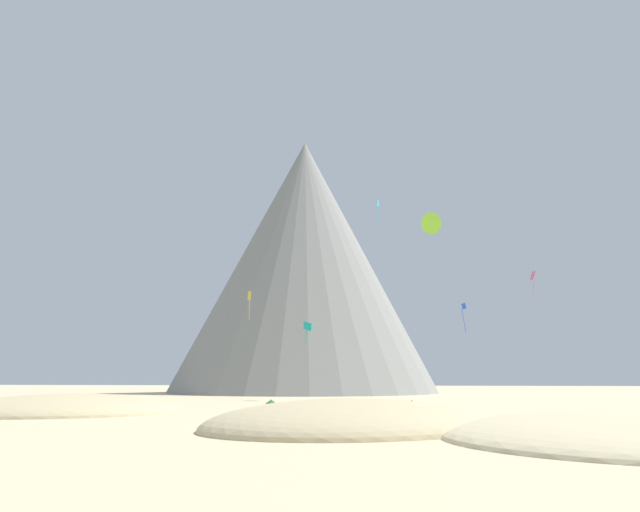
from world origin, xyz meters
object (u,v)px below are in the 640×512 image
bush_near_right (395,407)px  bush_far_right (251,418)px  kite_lime_mid (431,223)px  kite_teal_low (308,327)px  kite_gold_mid (249,300)px  kite_rainbow_mid (533,278)px  bush_near_left (412,406)px  bush_mid_center (346,409)px  rock_massif (304,267)px  kite_cyan_high (378,208)px  bush_far_left (331,403)px  bush_low_patch (271,404)px  kite_blue_low (464,312)px

bush_near_right → bush_far_right: 18.47m
kite_lime_mid → kite_teal_low: kite_lime_mid is taller
kite_gold_mid → kite_rainbow_mid: size_ratio=1.21×
bush_near_right → kite_lime_mid: kite_lime_mid is taller
bush_near_left → bush_mid_center: bearing=-148.9°
kite_lime_mid → bush_near_right: bearing=85.2°
rock_massif → kite_cyan_high: rock_massif is taller
bush_far_left → kite_gold_mid: (-18.21, 33.63, 15.03)m
bush_low_patch → kite_rainbow_mid: 49.37m
bush_near_left → kite_lime_mid: 19.92m
bush_near_right → bush_near_left: bush_near_left is taller
bush_near_left → kite_cyan_high: 38.07m
bush_low_patch → kite_gold_mid: bearing=109.5°
bush_mid_center → kite_cyan_high: size_ratio=0.50×
kite_blue_low → kite_lime_mid: kite_lime_mid is taller
bush_low_patch → bush_far_left: size_ratio=1.00×
bush_low_patch → bush_mid_center: (7.55, -5.54, -0.11)m
bush_far_left → bush_far_right: size_ratio=1.20×
rock_massif → bush_far_right: bearing=-81.6°
kite_cyan_high → bush_mid_center: bearing=-117.7°
kite_lime_mid → kite_rainbow_mid: size_ratio=0.62×
bush_far_right → kite_blue_low: bearing=68.9°
kite_gold_mid → kite_rainbow_mid: 44.37m
bush_far_right → kite_teal_low: bearing=94.8°
kite_gold_mid → kite_lime_mid: kite_lime_mid is taller
bush_low_patch → bush_near_right: bearing=1.6°
kite_blue_low → kite_lime_mid: size_ratio=1.73×
bush_low_patch → kite_cyan_high: kite_cyan_high is taller
kite_gold_mid → kite_teal_low: (12.73, -15.94, -6.03)m
bush_near_left → bush_mid_center: bush_near_left is taller
bush_near_left → bush_far_right: 16.93m
bush_far_right → kite_blue_low: (17.65, 45.70, 11.58)m
bush_low_patch → bush_far_left: bush_low_patch is taller
bush_near_right → bush_far_right: bearing=-117.7°
rock_massif → kite_lime_mid: bearing=-66.5°
rock_massif → kite_cyan_high: bearing=-63.9°
bush_near_left → kite_blue_low: size_ratio=0.45×
bush_mid_center → kite_teal_low: (-8.08, 27.09, 9.09)m
bush_far_left → rock_massif: (-13.60, 57.06, 24.93)m
bush_near_left → kite_blue_low: 34.86m
bush_far_left → kite_gold_mid: kite_gold_mid is taller
bush_far_left → kite_cyan_high: 33.84m
kite_lime_mid → bush_mid_center: bearing=87.6°
bush_mid_center → kite_teal_low: kite_teal_low is taller
bush_near_right → bush_mid_center: (-3.69, -5.85, 0.04)m
bush_low_patch → kite_lime_mid: kite_lime_mid is taller
kite_gold_mid → kite_lime_mid: 42.84m
bush_far_left → bush_mid_center: bearing=-74.5°
bush_low_patch → kite_teal_low: size_ratio=0.89×
bush_near_right → rock_massif: bearing=108.2°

